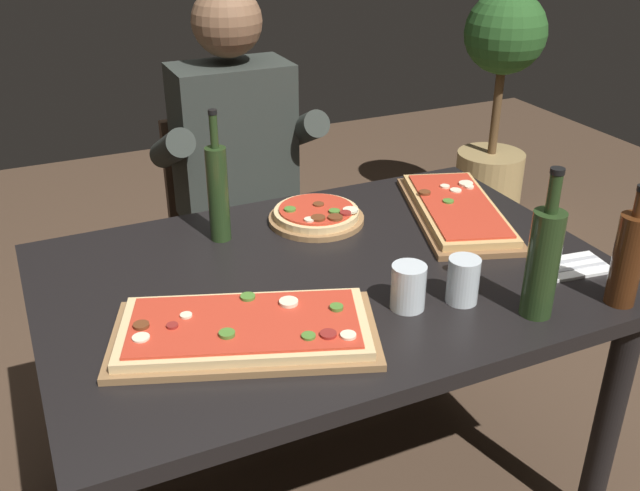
{
  "coord_description": "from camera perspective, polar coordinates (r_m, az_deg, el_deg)",
  "views": [
    {
      "loc": [
        -0.67,
        -1.41,
        1.61
      ],
      "look_at": [
        0.0,
        0.05,
        0.79
      ],
      "focal_mm": 40.35,
      "sensor_mm": 36.0,
      "label": 1
    }
  ],
  "objects": [
    {
      "name": "vinegar_bottle_green",
      "position": [
        1.75,
        23.24,
        -0.9
      ],
      "size": [
        0.07,
        0.07,
        0.29
      ],
      "color": "#47230F",
      "rests_on": "dining_table"
    },
    {
      "name": "pizza_rectangular_left",
      "position": [
        2.11,
        10.82,
        2.79
      ],
      "size": [
        0.4,
        0.58,
        0.05
      ],
      "color": "brown",
      "rests_on": "dining_table"
    },
    {
      "name": "dining_table",
      "position": [
        1.84,
        0.65,
        -4.68
      ],
      "size": [
        1.4,
        0.96,
        0.74
      ],
      "color": "black",
      "rests_on": "ground_plane"
    },
    {
      "name": "tumbler_near_camera",
      "position": [
        1.63,
        7.02,
        -3.28
      ],
      "size": [
        0.08,
        0.08,
        0.11
      ],
      "color": "silver",
      "rests_on": "dining_table"
    },
    {
      "name": "napkin_cutlery_set",
      "position": [
        1.91,
        19.33,
        -1.57
      ],
      "size": [
        0.19,
        0.13,
        0.01
      ],
      "color": "white",
      "rests_on": "dining_table"
    },
    {
      "name": "oil_bottle_amber",
      "position": [
        1.91,
        -8.1,
        4.28
      ],
      "size": [
        0.06,
        0.06,
        0.36
      ],
      "color": "#233819",
      "rests_on": "dining_table"
    },
    {
      "name": "diner_chair",
      "position": [
        2.62,
        -6.97,
        1.5
      ],
      "size": [
        0.44,
        0.44,
        0.87
      ],
      "color": "#3D2B1E",
      "rests_on": "ground_plane"
    },
    {
      "name": "seated_diner",
      "position": [
        2.42,
        -6.4,
        5.85
      ],
      "size": [
        0.53,
        0.41,
        1.33
      ],
      "color": "#23232D",
      "rests_on": "ground_plane"
    },
    {
      "name": "wine_bottle_dark",
      "position": [
        1.63,
        17.28,
        -1.15
      ],
      "size": [
        0.07,
        0.07,
        0.35
      ],
      "color": "#233819",
      "rests_on": "dining_table"
    },
    {
      "name": "ground_plane",
      "position": [
        2.25,
        0.56,
        -18.79
      ],
      "size": [
        6.4,
        6.4,
        0.0
      ],
      "primitive_type": "plane",
      "color": "#4C3828"
    },
    {
      "name": "potted_plant_corner",
      "position": [
        3.78,
        13.95,
        11.43
      ],
      "size": [
        0.4,
        0.4,
        1.15
      ],
      "color": "tan",
      "rests_on": "ground_plane"
    },
    {
      "name": "tumbler_far_side",
      "position": [
        1.67,
        11.28,
        -2.73
      ],
      "size": [
        0.07,
        0.07,
        0.11
      ],
      "color": "silver",
      "rests_on": "dining_table"
    },
    {
      "name": "pizza_rectangular_front",
      "position": [
        1.54,
        -5.96,
        -6.68
      ],
      "size": [
        0.63,
        0.46,
        0.05
      ],
      "color": "olive",
      "rests_on": "dining_table"
    },
    {
      "name": "pizza_round_far",
      "position": [
        2.04,
        -0.27,
        2.4
      ],
      "size": [
        0.27,
        0.27,
        0.05
      ],
      "color": "olive",
      "rests_on": "dining_table"
    }
  ]
}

